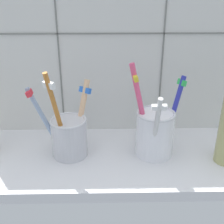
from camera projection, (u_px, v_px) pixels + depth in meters
counter_slab at (112, 159)px, 55.76cm from camera, size 64.00×22.00×2.00cm
tile_wall_back at (111, 38)px, 57.74cm from camera, size 64.00×2.20×45.00cm
toothbrush_cup_left at (69, 134)px, 53.88cm from camera, size 11.67×9.32×17.91cm
toothbrush_cup_right at (155, 131)px, 53.90cm from camera, size 10.95×9.79×18.33cm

